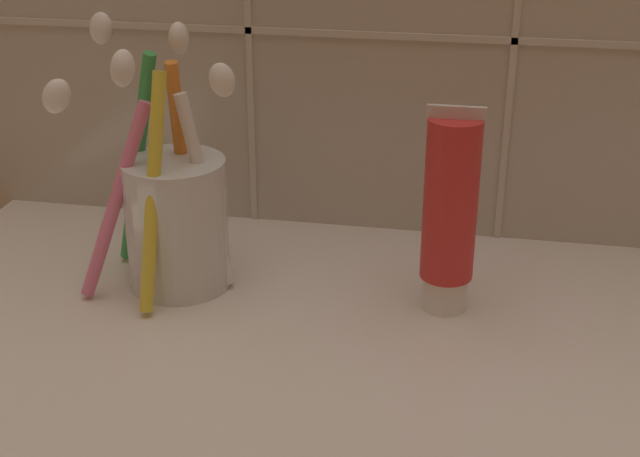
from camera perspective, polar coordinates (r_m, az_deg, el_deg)
The scene contains 3 objects.
sink_counter at distance 56.80cm, azimuth 9.50°, elevation -8.40°, with size 78.29×34.68×2.00cm, color silver.
toothbrush_cup at distance 61.25cm, azimuth -8.98°, elevation 1.01°, with size 11.95×10.25×18.43cm.
toothpaste_tube at distance 57.48cm, azimuth 8.73°, elevation 1.00°, with size 3.65×3.48×13.93cm.
Camera 1 is at (-0.42, -47.93, 31.47)cm, focal length 50.00 mm.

